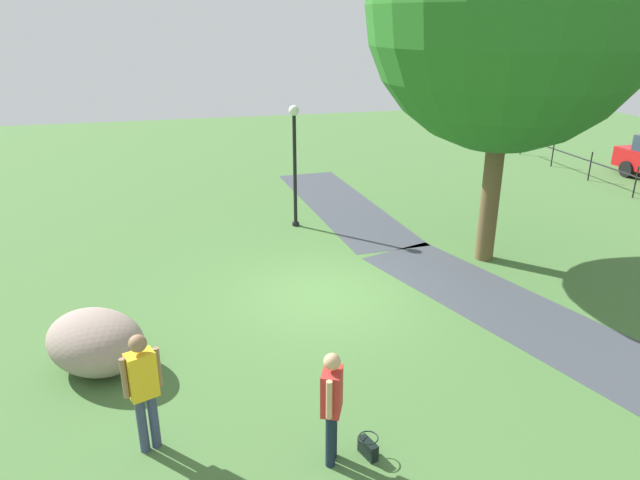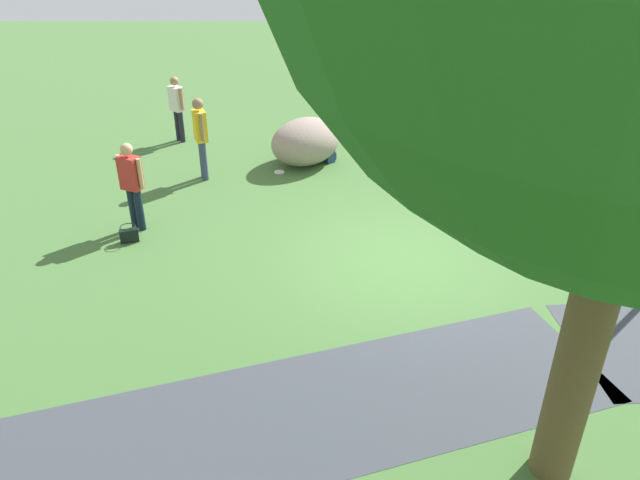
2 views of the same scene
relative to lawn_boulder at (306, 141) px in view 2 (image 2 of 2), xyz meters
name	(u,v)px [view 2 (image 2 of 2)]	position (x,y,z in m)	size (l,w,h in m)	color
ground_plane	(404,262)	(-1.72, 4.43, -0.52)	(48.00, 48.00, 0.00)	#456D37
footpath_segment_mid	(288,418)	(0.07, 7.93, -0.52)	(8.24, 4.39, 0.01)	#3B3F48
lawn_boulder	(306,141)	(0.00, 0.00, 0.00)	(2.17, 2.20, 1.04)	gray
woman_with_handbag	(132,181)	(3.02, 3.22, 0.43)	(0.48, 0.37, 1.65)	#142231
man_near_boulder	(177,105)	(3.18, -1.50, 0.41)	(0.43, 0.42, 1.62)	black
passerby_on_path	(201,133)	(2.19, 0.89, 0.51)	(0.35, 0.49, 1.77)	#36405E
handbag_on_grass	(129,235)	(3.05, 3.72, -0.38)	(0.34, 0.34, 0.31)	black
backpack_by_boulder	(329,153)	(-0.53, -0.11, -0.33)	(0.35, 0.34, 0.40)	navy
frisbee_on_grass	(279,172)	(0.58, 0.56, -0.51)	(0.22, 0.22, 0.02)	white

